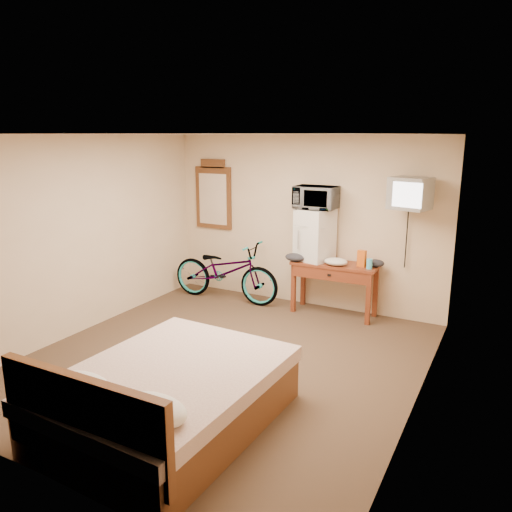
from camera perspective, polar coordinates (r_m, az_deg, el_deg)
name	(u,v)px	position (r m, az deg, el deg)	size (l,w,h in m)	color
room	(221,254)	(5.37, -4.00, 0.27)	(4.60, 4.64, 2.50)	#513A28
desk	(334,273)	(7.05, 8.88, -1.94)	(1.20, 0.49, 0.75)	brown
mini_fridge	(315,235)	(7.09, 6.73, 2.42)	(0.55, 0.54, 0.74)	white
microwave	(316,198)	(7.01, 6.86, 6.65)	(0.58, 0.39, 0.32)	white
snack_bag	(362,258)	(6.90, 12.00, -0.28)	(0.11, 0.07, 0.23)	#DB5C13
blue_cup	(369,264)	(6.82, 12.83, -0.89)	(0.08, 0.08, 0.13)	#46C3EF
cloth_cream	(336,262)	(6.92, 9.11, -0.64)	(0.32, 0.25, 0.10)	silver
cloth_dark_a	(295,257)	(7.07, 4.51, -0.15)	(0.30, 0.22, 0.11)	black
cloth_dark_b	(376,263)	(6.95, 13.56, -0.80)	(0.22, 0.18, 0.10)	black
crt_television	(410,193)	(6.60, 17.23, 6.85)	(0.54, 0.62, 0.40)	black
wall_mirror	(213,195)	(8.03, -4.89, 6.93)	(0.65, 0.04, 1.10)	brown
bicycle	(225,271)	(7.65, -3.53, -1.70)	(0.62, 1.77, 0.93)	black
bed	(164,398)	(4.53, -10.42, -15.63)	(1.64, 2.13, 0.90)	brown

